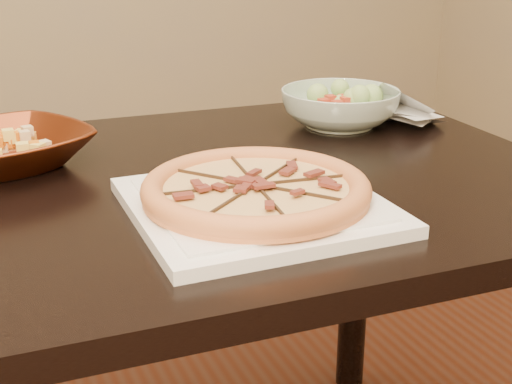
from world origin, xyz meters
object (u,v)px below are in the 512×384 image
dining_table (167,246)px  plate (256,205)px  bronze_bowl (10,149)px  salad_bowl (340,108)px  pizza (256,189)px

dining_table → plate: (0.08, -0.18, 0.12)m
plate → bronze_bowl: 0.45m
dining_table → plate: size_ratio=3.94×
bronze_bowl → salad_bowl: salad_bowl is taller
plate → salad_bowl: salad_bowl is taller
salad_bowl → dining_table: bearing=-156.8°
dining_table → plate: 0.23m
dining_table → pizza: pizza is taller
dining_table → plate: plate is taller
pizza → salad_bowl: salad_bowl is taller
dining_table → bronze_bowl: bronze_bowl is taller
dining_table → bronze_bowl: 0.30m
plate → pizza: pizza is taller
pizza → bronze_bowl: 0.45m
dining_table → salad_bowl: size_ratio=5.75×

